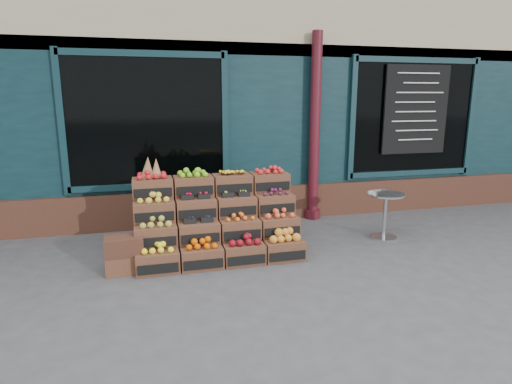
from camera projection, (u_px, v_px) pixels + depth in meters
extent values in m
plane|color=#464649|center=(285.00, 267.00, 5.48)|extent=(60.00, 60.00, 0.00)
cube|color=#0D292F|center=(215.00, 85.00, 9.86)|extent=(12.00, 6.00, 4.80)
cube|color=#0D292F|center=(244.00, 135.00, 7.27)|extent=(12.00, 0.12, 3.00)
cube|color=#47281C|center=(246.00, 204.00, 7.47)|extent=(12.00, 0.18, 0.60)
cube|color=black|center=(147.00, 122.00, 6.76)|extent=(2.40, 0.06, 2.00)
cube|color=black|center=(413.00, 118.00, 7.94)|extent=(2.40, 0.06, 2.00)
cylinder|color=#4C111B|center=(315.00, 129.00, 7.36)|extent=(0.18, 0.18, 3.20)
cube|color=black|center=(416.00, 110.00, 7.83)|extent=(1.30, 0.04, 1.60)
cube|color=brown|center=(158.00, 261.00, 5.33)|extent=(0.53, 0.37, 0.27)
cube|color=black|center=(158.00, 269.00, 5.15)|extent=(0.49, 0.02, 0.12)
cube|color=yellow|center=(157.00, 248.00, 5.30)|extent=(0.43, 0.28, 0.09)
cube|color=brown|center=(202.00, 257.00, 5.47)|extent=(0.53, 0.37, 0.27)
cube|color=black|center=(204.00, 265.00, 5.29)|extent=(0.49, 0.02, 0.12)
cube|color=#E05402|center=(201.00, 244.00, 5.43)|extent=(0.43, 0.28, 0.09)
cube|color=brown|center=(243.00, 253.00, 5.61)|extent=(0.53, 0.37, 0.27)
cube|color=black|center=(247.00, 260.00, 5.43)|extent=(0.49, 0.02, 0.12)
cube|color=maroon|center=(243.00, 240.00, 5.57)|extent=(0.43, 0.28, 0.10)
cube|color=brown|center=(283.00, 249.00, 5.75)|extent=(0.53, 0.37, 0.27)
cube|color=black|center=(288.00, 256.00, 5.57)|extent=(0.49, 0.02, 0.12)
cube|color=orange|center=(283.00, 235.00, 5.70)|extent=(0.43, 0.28, 0.12)
cube|color=brown|center=(156.00, 235.00, 5.49)|extent=(0.53, 0.37, 0.27)
cube|color=black|center=(157.00, 242.00, 5.31)|extent=(0.49, 0.02, 0.12)
cube|color=#A4A33D|center=(155.00, 222.00, 5.45)|extent=(0.43, 0.28, 0.09)
cube|color=brown|center=(199.00, 232.00, 5.62)|extent=(0.53, 0.37, 0.27)
cube|color=black|center=(201.00, 238.00, 5.45)|extent=(0.49, 0.02, 0.12)
cube|color=#23224D|center=(198.00, 221.00, 5.59)|extent=(0.43, 0.28, 0.03)
cube|color=brown|center=(239.00, 229.00, 5.76)|extent=(0.53, 0.37, 0.27)
cube|color=black|center=(243.00, 235.00, 5.58)|extent=(0.49, 0.02, 0.12)
cube|color=orange|center=(239.00, 217.00, 5.73)|extent=(0.43, 0.28, 0.07)
cube|color=brown|center=(278.00, 226.00, 5.90)|extent=(0.53, 0.37, 0.27)
cube|color=black|center=(283.00, 232.00, 5.72)|extent=(0.49, 0.02, 0.12)
cube|color=#DF532C|center=(278.00, 213.00, 5.86)|extent=(0.43, 0.28, 0.09)
cube|color=brown|center=(154.00, 211.00, 5.64)|extent=(0.53, 0.37, 0.27)
cube|color=black|center=(155.00, 217.00, 5.46)|extent=(0.49, 0.02, 0.12)
cube|color=gold|center=(154.00, 198.00, 5.60)|extent=(0.43, 0.28, 0.09)
cube|color=brown|center=(196.00, 208.00, 5.78)|extent=(0.53, 0.37, 0.27)
cube|color=black|center=(198.00, 214.00, 5.60)|extent=(0.49, 0.02, 0.12)
cube|color=red|center=(196.00, 197.00, 5.75)|extent=(0.43, 0.28, 0.04)
cube|color=brown|center=(236.00, 206.00, 5.92)|extent=(0.53, 0.37, 0.27)
cube|color=black|center=(239.00, 211.00, 5.74)|extent=(0.49, 0.02, 0.12)
cube|color=#7DB744|center=(236.00, 195.00, 5.88)|extent=(0.43, 0.28, 0.03)
cube|color=brown|center=(274.00, 203.00, 6.05)|extent=(0.53, 0.37, 0.27)
cube|color=black|center=(278.00, 208.00, 5.88)|extent=(0.49, 0.02, 0.12)
cube|color=#491733|center=(274.00, 192.00, 6.02)|extent=(0.43, 0.28, 0.07)
cube|color=brown|center=(153.00, 188.00, 5.79)|extent=(0.53, 0.37, 0.27)
cube|color=black|center=(153.00, 193.00, 5.62)|extent=(0.49, 0.02, 0.12)
cube|color=red|center=(152.00, 175.00, 5.76)|extent=(0.43, 0.28, 0.09)
cube|color=brown|center=(193.00, 186.00, 5.93)|extent=(0.53, 0.37, 0.27)
cube|color=black|center=(195.00, 191.00, 5.75)|extent=(0.49, 0.02, 0.12)
cube|color=#70BC1D|center=(193.00, 173.00, 5.89)|extent=(0.43, 0.28, 0.09)
cube|color=brown|center=(232.00, 184.00, 6.07)|extent=(0.53, 0.37, 0.27)
cube|color=black|center=(235.00, 188.00, 5.89)|extent=(0.49, 0.02, 0.12)
cube|color=yellow|center=(232.00, 172.00, 6.03)|extent=(0.43, 0.28, 0.08)
cube|color=brown|center=(269.00, 182.00, 6.21)|extent=(0.53, 0.37, 0.27)
cube|color=black|center=(273.00, 186.00, 6.03)|extent=(0.49, 0.02, 0.12)
cube|color=red|center=(269.00, 170.00, 6.17)|extent=(0.43, 0.28, 0.08)
cube|color=#47281C|center=(220.00, 249.00, 5.75)|extent=(2.18, 0.38, 0.27)
cube|color=#47281C|center=(217.00, 235.00, 5.93)|extent=(2.18, 0.38, 0.53)
cube|color=#47281C|center=(214.00, 221.00, 6.12)|extent=(2.18, 0.38, 0.80)
cone|color=olive|center=(148.00, 167.00, 5.72)|extent=(0.18, 0.18, 0.31)
cone|color=olive|center=(156.00, 168.00, 5.79)|extent=(0.16, 0.16, 0.27)
cube|color=brown|center=(125.00, 263.00, 5.31)|extent=(0.47, 0.34, 0.23)
cube|color=#47281C|center=(124.00, 246.00, 5.26)|extent=(0.47, 0.34, 0.23)
cylinder|color=silver|center=(383.00, 237.00, 6.61)|extent=(0.41, 0.41, 0.03)
cylinder|color=silver|center=(385.00, 216.00, 6.54)|extent=(0.06, 0.06, 0.67)
cylinder|color=silver|center=(386.00, 194.00, 6.46)|extent=(0.56, 0.56, 0.03)
imported|color=#14481C|center=(171.00, 158.00, 7.46)|extent=(0.86, 0.64, 2.17)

